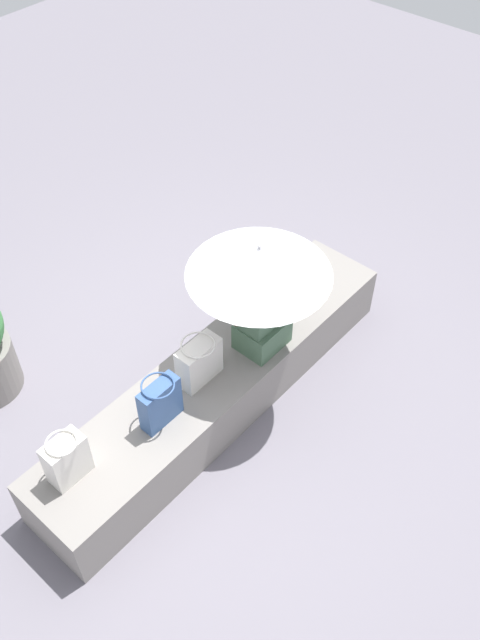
{
  "coord_description": "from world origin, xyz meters",
  "views": [
    {
      "loc": [
        2.2,
        2.14,
        4.11
      ],
      "look_at": [
        -0.18,
        0.05,
        0.79
      ],
      "focal_mm": 38.44,
      "sensor_mm": 36.0,
      "label": 1
    }
  ],
  "objects_px": {
    "tote_bag_canvas": "(67,459)",
    "magazine": "(304,279)",
    "shoulder_bag_spare": "(160,403)",
    "parasol": "(259,261)",
    "handbag_black": "(199,361)",
    "person_seated": "(263,305)"
  },
  "relations": [
    {
      "from": "handbag_black",
      "to": "shoulder_bag_spare",
      "type": "relative_size",
      "value": 0.94
    },
    {
      "from": "person_seated",
      "to": "parasol",
      "type": "height_order",
      "value": "parasol"
    },
    {
      "from": "tote_bag_canvas",
      "to": "parasol",
      "type": "bearing_deg",
      "value": 172.25
    },
    {
      "from": "handbag_black",
      "to": "magazine",
      "type": "distance_m",
      "value": 1.26
    },
    {
      "from": "shoulder_bag_spare",
      "to": "handbag_black",
      "type": "bearing_deg",
      "value": -172.2
    },
    {
      "from": "tote_bag_canvas",
      "to": "shoulder_bag_spare",
      "type": "relative_size",
      "value": 0.96
    },
    {
      "from": "person_seated",
      "to": "shoulder_bag_spare",
      "type": "distance_m",
      "value": 0.96
    },
    {
      "from": "handbag_black",
      "to": "parasol",
      "type": "bearing_deg",
      "value": 162.94
    },
    {
      "from": "handbag_black",
      "to": "magazine",
      "type": "height_order",
      "value": "handbag_black"
    },
    {
      "from": "shoulder_bag_spare",
      "to": "magazine",
      "type": "xyz_separation_m",
      "value": [
        -1.67,
        -0.12,
        -0.17
      ]
    },
    {
      "from": "magazine",
      "to": "handbag_black",
      "type": "bearing_deg",
      "value": -8.11
    },
    {
      "from": "tote_bag_canvas",
      "to": "magazine",
      "type": "height_order",
      "value": "tote_bag_canvas"
    },
    {
      "from": "parasol",
      "to": "shoulder_bag_spare",
      "type": "relative_size",
      "value": 2.73
    },
    {
      "from": "person_seated",
      "to": "handbag_black",
      "type": "height_order",
      "value": "person_seated"
    },
    {
      "from": "parasol",
      "to": "handbag_black",
      "type": "relative_size",
      "value": 2.89
    },
    {
      "from": "tote_bag_canvas",
      "to": "magazine",
      "type": "distance_m",
      "value": 2.32
    },
    {
      "from": "handbag_black",
      "to": "tote_bag_canvas",
      "type": "height_order",
      "value": "tote_bag_canvas"
    },
    {
      "from": "parasol",
      "to": "shoulder_bag_spare",
      "type": "height_order",
      "value": "parasol"
    },
    {
      "from": "parasol",
      "to": "person_seated",
      "type": "bearing_deg",
      "value": -168.28
    },
    {
      "from": "magazine",
      "to": "person_seated",
      "type": "bearing_deg",
      "value": 3.09
    },
    {
      "from": "parasol",
      "to": "magazine",
      "type": "height_order",
      "value": "parasol"
    },
    {
      "from": "magazine",
      "to": "tote_bag_canvas",
      "type": "bearing_deg",
      "value": -11.25
    }
  ]
}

